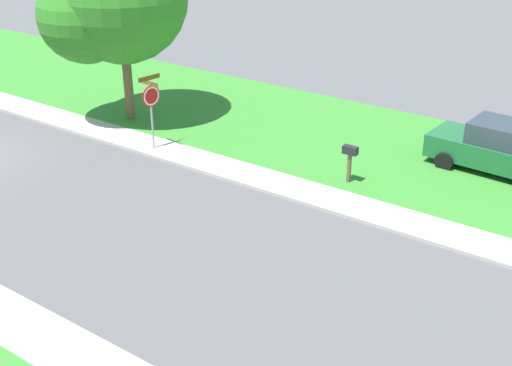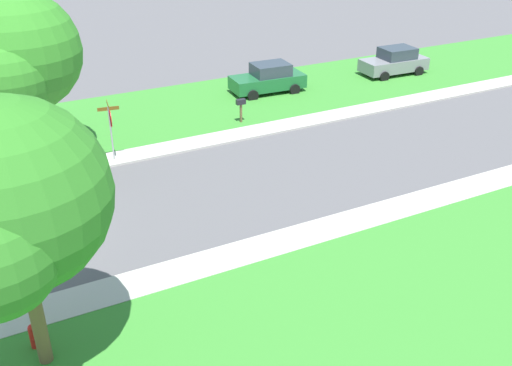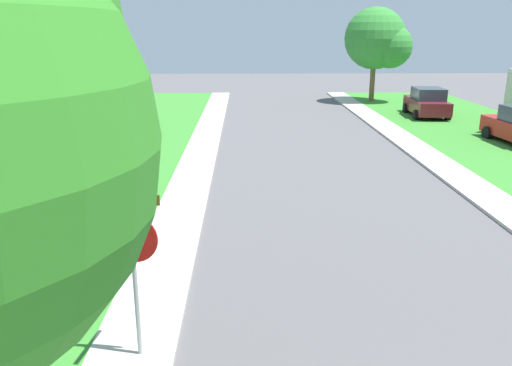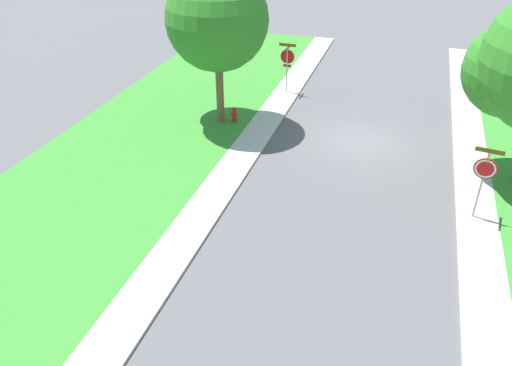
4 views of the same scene
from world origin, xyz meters
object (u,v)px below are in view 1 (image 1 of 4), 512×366
Objects in this scene: stop_sign_far_corner at (151,100)px; car_green_kerbside_mid at (498,148)px; tree_sidewalk_far at (112,1)px; mailbox at (350,155)px.

stop_sign_far_corner is 0.63× the size of car_green_kerbside_mid.
stop_sign_far_corner is 0.37× the size of tree_sidewalk_far.
tree_sidewalk_far reaches higher than car_green_kerbside_mid.
car_green_kerbside_mid is 14.74m from tree_sidewalk_far.
stop_sign_far_corner reaches higher than mailbox.
car_green_kerbside_mid is 3.36× the size of mailbox.
tree_sidewalk_far reaches higher than mailbox.
stop_sign_far_corner is at bearing -77.71° from mailbox.
stop_sign_far_corner is at bearing 64.31° from tree_sidewalk_far.
tree_sidewalk_far is at bearing -89.94° from mailbox.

